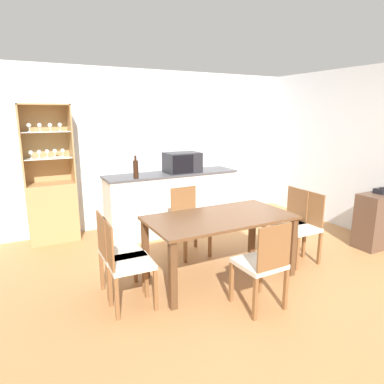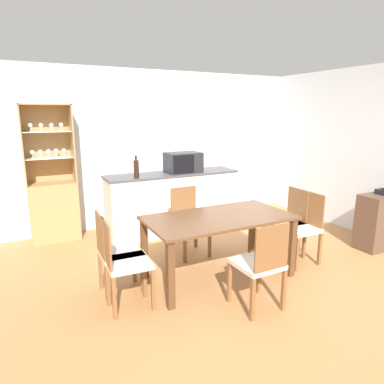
{
  "view_description": "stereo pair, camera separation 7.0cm",
  "coord_description": "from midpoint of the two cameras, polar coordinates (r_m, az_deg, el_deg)",
  "views": [
    {
      "loc": [
        -2.21,
        -2.84,
        1.86
      ],
      "look_at": [
        -0.13,
        1.11,
        0.83
      ],
      "focal_mm": 32.0,
      "sensor_mm": 36.0,
      "label": 1
    },
    {
      "loc": [
        -2.15,
        -2.87,
        1.86
      ],
      "look_at": [
        -0.13,
        1.11,
        0.83
      ],
      "focal_mm": 32.0,
      "sensor_mm": 36.0,
      "label": 2
    }
  ],
  "objects": [
    {
      "name": "dining_chair_side_right_near",
      "position": [
        4.54,
        17.39,
        -5.57
      ],
      "size": [
        0.42,
        0.42,
        0.89
      ],
      "rotation": [
        0.0,
        0.0,
        1.55
      ],
      "color": "beige",
      "rests_on": "ground_plane"
    },
    {
      "name": "side_cabinet",
      "position": [
        5.47,
        28.2,
        -4.2
      ],
      "size": [
        0.62,
        0.34,
        0.77
      ],
      "color": "brown",
      "rests_on": "ground_plane"
    },
    {
      "name": "microwave",
      "position": [
        5.35,
        -2.02,
        4.94
      ],
      "size": [
        0.53,
        0.38,
        0.31
      ],
      "color": "#232328",
      "rests_on": "kitchen_counter"
    },
    {
      "name": "wall_right",
      "position": [
        5.74,
        28.61,
        5.61
      ],
      "size": [
        0.06,
        4.6,
        2.55
      ],
      "color": "silver",
      "rests_on": "ground_plane"
    },
    {
      "name": "dining_chair_side_right_far",
      "position": [
        4.71,
        15.16,
        -4.73
      ],
      "size": [
        0.44,
        0.44,
        0.89
      ],
      "rotation": [
        0.0,
        0.0,
        1.51
      ],
      "color": "beige",
      "rests_on": "ground_plane"
    },
    {
      "name": "wine_bottle",
      "position": [
        4.9,
        -9.76,
        3.8
      ],
      "size": [
        0.07,
        0.07,
        0.33
      ],
      "color": "black",
      "rests_on": "kitchen_counter"
    },
    {
      "name": "dining_chair_side_left_near",
      "position": [
        3.41,
        -11.56,
        -11.51
      ],
      "size": [
        0.43,
        0.43,
        0.89
      ],
      "rotation": [
        0.0,
        0.0,
        -1.62
      ],
      "color": "beige",
      "rests_on": "ground_plane"
    },
    {
      "name": "dining_table",
      "position": [
        3.89,
        4.13,
        -5.48
      ],
      "size": [
        1.64,
        0.87,
        0.73
      ],
      "color": "brown",
      "rests_on": "ground_plane"
    },
    {
      "name": "display_cabinet",
      "position": [
        5.44,
        -22.67,
        -1.47
      ],
      "size": [
        0.68,
        0.39,
        1.98
      ],
      "color": "tan",
      "rests_on": "ground_plane"
    },
    {
      "name": "dining_chair_side_left_far",
      "position": [
        3.64,
        -12.74,
        -9.94
      ],
      "size": [
        0.42,
        0.42,
        0.89
      ],
      "rotation": [
        0.0,
        0.0,
        -1.59
      ],
      "color": "beige",
      "rests_on": "ground_plane"
    },
    {
      "name": "dining_chair_head_far",
      "position": [
        4.57,
        -0.95,
        -4.82
      ],
      "size": [
        0.43,
        0.43,
        0.89
      ],
      "rotation": [
        0.0,
        0.0,
        3.18
      ],
      "color": "beige",
      "rests_on": "ground_plane"
    },
    {
      "name": "kitchen_counter",
      "position": [
        5.44,
        -3.69,
        -1.73
      ],
      "size": [
        2.1,
        0.54,
        0.95
      ],
      "color": "white",
      "rests_on": "ground_plane"
    },
    {
      "name": "wall_back",
      "position": [
        5.93,
        -6.19,
        7.3
      ],
      "size": [
        6.8,
        0.06,
        2.55
      ],
      "color": "silver",
      "rests_on": "ground_plane"
    },
    {
      "name": "telephone",
      "position": [
        5.41,
        28.88,
        0.2
      ],
      "size": [
        0.22,
        0.15,
        0.1
      ],
      "color": "black",
      "rests_on": "side_cabinet"
    },
    {
      "name": "ground_plane",
      "position": [
        4.05,
        8.74,
        -14.5
      ],
      "size": [
        18.0,
        18.0,
        0.0
      ],
      "primitive_type": "plane",
      "color": "#B27A47"
    },
    {
      "name": "dining_chair_head_near",
      "position": [
        3.38,
        11.01,
        -11.67
      ],
      "size": [
        0.42,
        0.42,
        0.89
      ],
      "rotation": [
        0.0,
        0.0,
        0.02
      ],
      "color": "beige",
      "rests_on": "ground_plane"
    }
  ]
}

